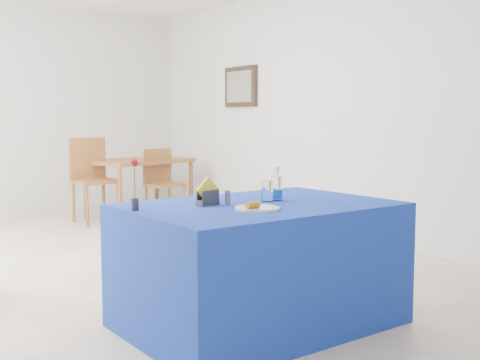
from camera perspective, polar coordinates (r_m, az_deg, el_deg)
name	(u,v)px	position (r m, az deg, el deg)	size (l,w,h in m)	color
floor	(123,266)	(5.39, -11.06, -8.01)	(7.00, 7.00, 0.00)	beige
room_shell	(119,63)	(5.26, -11.43, 10.83)	(7.00, 7.00, 7.00)	silver
picture_frame	(241,87)	(7.90, 0.09, 8.84)	(0.06, 0.64, 0.52)	black
picture_art	(239,87)	(7.89, -0.06, 8.84)	(0.02, 0.52, 0.40)	#998C66
plate	(257,208)	(3.43, 1.67, -2.70)	(0.26, 0.26, 0.01)	silver
drinking_glass	(267,191)	(3.76, 2.61, -1.08)	(0.07, 0.07, 0.13)	white
salt_shaker	(211,197)	(3.65, -2.77, -1.63)	(0.03, 0.03, 0.09)	gray
pepper_shaker	(228,197)	(3.64, -1.19, -1.66)	(0.03, 0.03, 0.09)	#5E5E63
blue_table	(259,264)	(3.75, 1.84, -8.00)	(1.60, 1.10, 0.76)	navy
water_bottle	(277,189)	(3.83, 3.48, -0.87)	(0.08, 0.08, 0.21)	white
napkin_holder	(208,197)	(3.61, -3.07, -1.62)	(0.16, 0.09, 0.17)	#37373C
rose_vase	(135,186)	(3.43, -9.95, -0.59)	(0.04, 0.04, 0.29)	#25252A
oak_table	(139,165)	(8.02, -9.51, 1.40)	(1.42, 1.08, 0.76)	#955F2B
chair_bg_left	(92,174)	(7.65, -13.88, 0.58)	(0.48, 0.48, 1.05)	brown
chair_bg_right	(161,178)	(7.77, -7.45, 0.15)	(0.42, 0.42, 0.90)	brown
banana_pieces	(253,205)	(3.38, 1.24, -2.37)	(0.09, 0.04, 0.04)	gold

